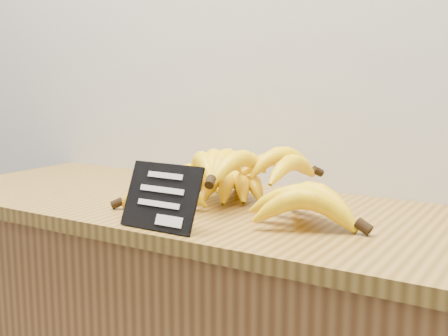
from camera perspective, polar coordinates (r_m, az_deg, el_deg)
counter_top at (r=1.21m, az=1.24°, el=-4.57°), size 1.53×0.54×0.03m
chalkboard_sign at (r=1.03m, az=-6.39°, el=-2.93°), size 0.16×0.06×0.12m
banana_pile at (r=1.19m, az=1.09°, el=-1.62°), size 0.59×0.38×0.13m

